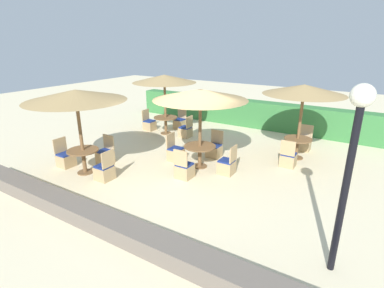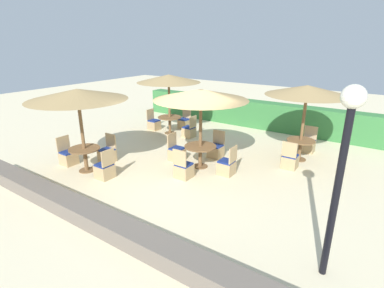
% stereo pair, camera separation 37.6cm
% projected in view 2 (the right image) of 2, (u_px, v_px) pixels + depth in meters
% --- Properties ---
extents(ground_plane, '(40.00, 40.00, 0.00)m').
position_uv_depth(ground_plane, '(181.00, 178.00, 8.97)').
color(ground_plane, beige).
extents(hedge_row, '(13.00, 0.70, 1.22)m').
position_uv_depth(hedge_row, '(264.00, 115.00, 13.83)').
color(hedge_row, '#387A3D').
rests_on(hedge_row, ground_plane).
extents(stone_border, '(10.00, 0.56, 0.37)m').
position_uv_depth(stone_border, '(99.00, 220.00, 6.55)').
color(stone_border, '#6B6056').
rests_on(stone_border, ground_plane).
extents(lamp_post, '(0.36, 0.36, 3.32)m').
position_uv_depth(lamp_post, '(344.00, 148.00, 4.54)').
color(lamp_post, black).
rests_on(lamp_post, ground_plane).
extents(parasol_center, '(2.90, 2.90, 2.52)m').
position_uv_depth(parasol_center, '(201.00, 95.00, 8.98)').
color(parasol_center, brown).
rests_on(parasol_center, ground_plane).
extents(round_table_center, '(1.02, 1.02, 0.72)m').
position_uv_depth(round_table_center, '(200.00, 151.00, 9.57)').
color(round_table_center, brown).
rests_on(round_table_center, ground_plane).
extents(patio_chair_center_west, '(0.46, 0.46, 0.93)m').
position_uv_depth(patio_chair_center_west, '(177.00, 153.00, 10.21)').
color(patio_chair_center_west, tan).
rests_on(patio_chair_center_west, ground_plane).
extents(patio_chair_center_south, '(0.46, 0.46, 0.93)m').
position_uv_depth(patio_chair_center_south, '(183.00, 169.00, 8.90)').
color(patio_chair_center_south, tan).
rests_on(patio_chair_center_south, ground_plane).
extents(patio_chair_center_north, '(0.46, 0.46, 0.93)m').
position_uv_depth(patio_chair_center_north, '(216.00, 150.00, 10.47)').
color(patio_chair_center_north, tan).
rests_on(patio_chair_center_north, ground_plane).
extents(patio_chair_center_east, '(0.46, 0.46, 0.93)m').
position_uv_depth(patio_chair_center_east, '(227.00, 166.00, 9.12)').
color(patio_chair_center_east, tan).
rests_on(patio_chair_center_east, ground_plane).
extents(parasol_back_left, '(2.67, 2.67, 2.55)m').
position_uv_depth(parasol_back_left, '(169.00, 79.00, 12.46)').
color(parasol_back_left, brown).
rests_on(parasol_back_left, ground_plane).
extents(round_table_back_left, '(1.02, 1.02, 0.75)m').
position_uv_depth(round_table_back_left, '(170.00, 121.00, 13.05)').
color(round_table_back_left, brown).
rests_on(round_table_back_left, ground_plane).
extents(patio_chair_back_left_west, '(0.46, 0.46, 0.93)m').
position_uv_depth(patio_chair_back_left_west, '(154.00, 124.00, 13.71)').
color(patio_chair_back_left_west, tan).
rests_on(patio_chair_back_left_west, ground_plane).
extents(patio_chair_back_left_east, '(0.46, 0.46, 0.93)m').
position_uv_depth(patio_chair_back_left_east, '(189.00, 131.00, 12.65)').
color(patio_chair_back_left_east, tan).
rests_on(patio_chair_back_left_east, ground_plane).
extents(patio_chair_back_left_north, '(0.46, 0.46, 0.93)m').
position_uv_depth(patio_chair_back_left_north, '(184.00, 123.00, 13.93)').
color(patio_chair_back_left_north, tan).
rests_on(patio_chair_back_left_north, ground_plane).
extents(parasol_front_left, '(2.89, 2.89, 2.58)m').
position_uv_depth(parasol_front_left, '(77.00, 95.00, 8.66)').
color(parasol_front_left, brown).
rests_on(parasol_front_left, ground_plane).
extents(round_table_front_left, '(0.94, 0.94, 0.76)m').
position_uv_depth(round_table_front_left, '(85.00, 154.00, 9.27)').
color(round_table_front_left, brown).
rests_on(round_table_front_left, ground_plane).
extents(patio_chair_front_left_north, '(0.46, 0.46, 0.93)m').
position_uv_depth(patio_chair_front_left_north, '(107.00, 154.00, 10.09)').
color(patio_chair_front_left_north, tan).
rests_on(patio_chair_front_left_north, ground_plane).
extents(patio_chair_front_left_west, '(0.46, 0.46, 0.93)m').
position_uv_depth(patio_chair_front_left_west, '(68.00, 157.00, 9.88)').
color(patio_chair_front_left_west, tan).
rests_on(patio_chair_front_left_west, ground_plane).
extents(patio_chair_front_left_east, '(0.46, 0.46, 0.93)m').
position_uv_depth(patio_chair_front_left_east, '(105.00, 170.00, 8.88)').
color(patio_chair_front_left_east, tan).
rests_on(patio_chair_front_left_east, ground_plane).
extents(parasol_back_right, '(2.65, 2.65, 2.55)m').
position_uv_depth(parasol_back_right, '(307.00, 91.00, 9.54)').
color(parasol_back_right, brown).
rests_on(parasol_back_right, ground_plane).
extents(round_table_back_right, '(0.93, 0.93, 0.72)m').
position_uv_depth(round_table_back_right, '(300.00, 145.00, 10.14)').
color(round_table_back_right, brown).
rests_on(round_table_back_right, ground_plane).
extents(patio_chair_back_right_south, '(0.46, 0.46, 0.93)m').
position_uv_depth(patio_chair_back_right_south, '(290.00, 160.00, 9.56)').
color(patio_chair_back_right_south, tan).
rests_on(patio_chair_back_right_south, ground_plane).
extents(patio_chair_back_right_north, '(0.46, 0.46, 0.93)m').
position_uv_depth(patio_chair_back_right_north, '(308.00, 145.00, 10.97)').
color(patio_chair_back_right_north, tan).
rests_on(patio_chair_back_right_north, ground_plane).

